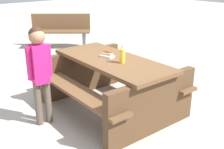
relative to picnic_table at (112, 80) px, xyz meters
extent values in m
plane|color=#ADA599|center=(0.00, 0.00, -0.44)|extent=(30.00, 30.00, 0.00)
cube|color=brown|center=(0.00, 0.00, 0.28)|extent=(1.84, 0.85, 0.05)
cube|color=brown|center=(0.03, 0.56, -0.01)|extent=(1.81, 0.37, 0.04)
cube|color=brown|center=(-0.03, -0.56, -0.01)|extent=(1.81, 0.37, 0.04)
cube|color=#4D3520|center=(0.78, -0.04, -0.09)|extent=(0.17, 1.40, 0.70)
cube|color=#4D3520|center=(-0.78, 0.04, -0.09)|extent=(0.17, 1.40, 0.70)
cylinder|color=yellow|center=(-0.22, 0.02, 0.40)|extent=(0.07, 0.07, 0.18)
cone|color=yellow|center=(-0.22, 0.02, 0.51)|extent=(0.06, 0.06, 0.04)
cylinder|color=silver|center=(-0.22, 0.02, 0.54)|extent=(0.04, 0.04, 0.02)
cube|color=white|center=(0.10, 0.00, 0.32)|extent=(0.20, 0.15, 0.03)
cube|color=#D8B272|center=(0.10, 0.00, 0.35)|extent=(0.16, 0.09, 0.04)
cylinder|color=maroon|center=(0.10, 0.00, 0.37)|extent=(0.14, 0.06, 0.03)
ellipsoid|color=maroon|center=(0.10, 0.00, 0.38)|extent=(0.07, 0.04, 0.01)
cylinder|color=brown|center=(0.27, 0.85, -0.16)|extent=(0.09, 0.09, 0.57)
cylinder|color=brown|center=(0.29, 0.98, -0.16)|extent=(0.09, 0.09, 0.57)
cube|color=#D11E72|center=(0.28, 0.92, 0.36)|extent=(0.20, 0.21, 0.48)
cylinder|color=#D11E72|center=(0.27, 0.80, 0.39)|extent=(0.07, 0.07, 0.41)
cylinder|color=#D11E72|center=(0.30, 1.04, 0.39)|extent=(0.07, 0.07, 0.41)
sphere|color=#997051|center=(0.28, 0.92, 0.70)|extent=(0.19, 0.19, 0.19)
sphere|color=#331E14|center=(0.30, 0.92, 0.72)|extent=(0.18, 0.18, 0.18)
cube|color=brown|center=(3.43, -1.25, -0.01)|extent=(1.28, 1.40, 0.04)
cube|color=brown|center=(3.57, -1.36, 0.21)|extent=(1.00, 1.17, 0.40)
cube|color=#4C4C51|center=(3.82, -0.79, -0.24)|extent=(0.31, 0.28, 0.41)
cube|color=#4C4C51|center=(3.05, -1.70, -0.24)|extent=(0.31, 0.28, 0.41)
camera|label=1|loc=(-2.69, 2.34, 1.40)|focal=44.36mm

